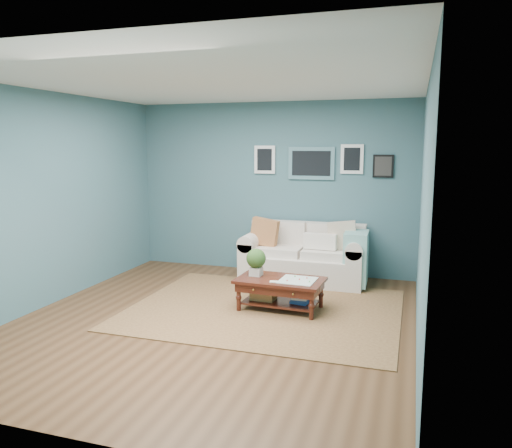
% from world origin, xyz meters
% --- Properties ---
extents(room_shell, '(5.00, 5.02, 2.70)m').
position_xyz_m(room_shell, '(0.02, 0.06, 1.36)').
color(room_shell, brown).
rests_on(room_shell, ground).
extents(area_rug, '(3.28, 2.62, 0.01)m').
position_xyz_m(area_rug, '(0.44, 0.57, 0.01)').
color(area_rug, brown).
rests_on(area_rug, ground).
extents(loveseat, '(1.86, 0.84, 0.96)m').
position_xyz_m(loveseat, '(0.70, 2.02, 0.39)').
color(loveseat, '#F1E1CF').
rests_on(loveseat, ground).
extents(coffee_table, '(1.09, 0.67, 0.74)m').
position_xyz_m(coffee_table, '(0.58, 0.62, 0.33)').
color(coffee_table, black).
rests_on(coffee_table, ground).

